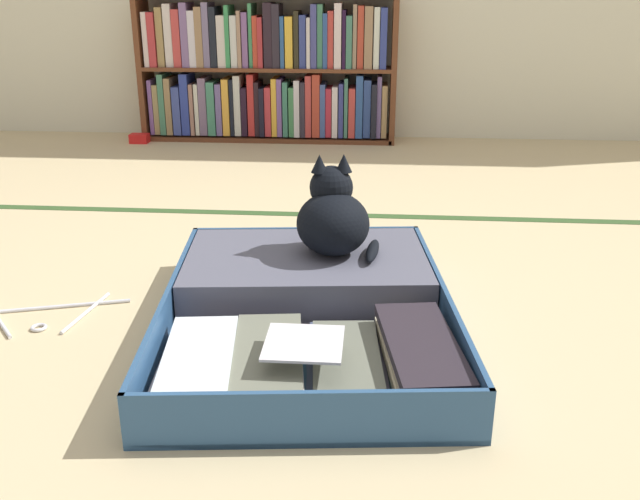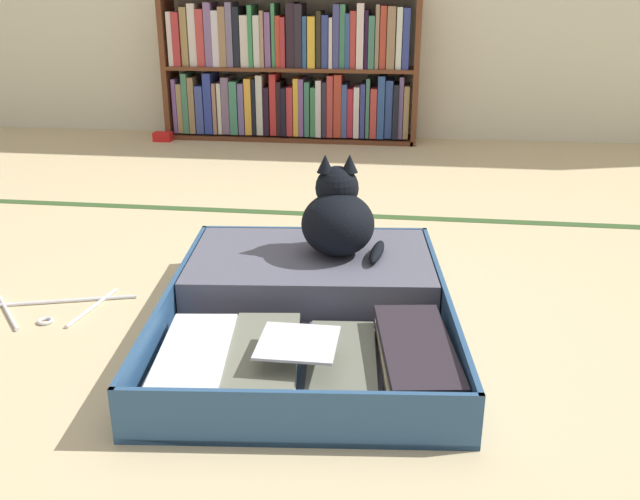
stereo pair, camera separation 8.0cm
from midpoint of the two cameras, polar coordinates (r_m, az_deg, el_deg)
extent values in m
plane|color=#CEB98A|center=(1.81, -2.15, -5.80)|extent=(10.00, 10.00, 0.00)
cube|color=#335327|center=(2.64, 1.11, 2.97)|extent=(4.80, 0.05, 0.00)
cube|color=brown|center=(4.11, -11.74, 14.61)|extent=(0.03, 0.22, 0.79)
cube|color=brown|center=(3.89, 8.56, 14.47)|extent=(0.03, 0.22, 0.79)
cube|color=brown|center=(4.00, -1.80, 9.29)|extent=(1.38, 0.22, 0.02)
cube|color=brown|center=(3.94, -1.87, 14.75)|extent=(1.35, 0.22, 0.02)
cube|color=#754F94|center=(4.13, -10.96, 11.71)|extent=(0.02, 0.19, 0.30)
cube|color=#9B8556|center=(4.12, -10.56, 11.55)|extent=(0.03, 0.19, 0.27)
cube|color=#3E775A|center=(4.10, -10.13, 11.94)|extent=(0.03, 0.19, 0.33)
cube|color=#91744D|center=(4.09, -9.63, 11.80)|extent=(0.03, 0.19, 0.31)
cube|color=#3A4994|center=(4.08, -9.00, 11.49)|extent=(0.04, 0.19, 0.26)
cube|color=#2A3A95|center=(4.07, -8.34, 11.99)|extent=(0.04, 0.19, 0.33)
cube|color=#9B6F60|center=(4.06, -7.81, 11.61)|extent=(0.02, 0.19, 0.28)
cube|color=silver|center=(4.06, -7.41, 11.62)|extent=(0.02, 0.19, 0.28)
cube|color=slate|center=(4.05, -6.93, 11.86)|extent=(0.04, 0.19, 0.31)
cube|color=#3D8165|center=(4.03, -6.28, 11.70)|extent=(0.04, 0.19, 0.29)
cube|color=slate|center=(4.02, -5.67, 11.63)|extent=(0.03, 0.19, 0.28)
cube|color=gold|center=(4.01, -5.10, 11.82)|extent=(0.04, 0.19, 0.31)
cube|color=black|center=(4.01, -4.63, 11.80)|extent=(0.02, 0.19, 0.31)
cube|color=silver|center=(4.00, -4.18, 11.96)|extent=(0.04, 0.19, 0.33)
cube|color=black|center=(4.00, -3.64, 11.49)|extent=(0.03, 0.19, 0.26)
cube|color=red|center=(3.99, -3.09, 12.01)|extent=(0.04, 0.19, 0.34)
cube|color=black|center=(3.98, -2.62, 11.70)|extent=(0.02, 0.19, 0.29)
cube|color=black|center=(3.97, -2.23, 11.45)|extent=(0.03, 0.19, 0.26)
cube|color=#C1363E|center=(3.97, -1.73, 11.49)|extent=(0.03, 0.19, 0.27)
cube|color=gold|center=(3.96, -1.22, 11.81)|extent=(0.03, 0.19, 0.31)
cube|color=#775397|center=(3.96, -0.79, 11.79)|extent=(0.03, 0.19, 0.31)
cube|color=#38755F|center=(3.95, -0.32, 11.67)|extent=(0.03, 0.19, 0.30)
cube|color=#3E7F4D|center=(3.95, 0.17, 11.45)|extent=(0.03, 0.19, 0.27)
cube|color=silver|center=(3.94, 0.61, 11.71)|extent=(0.03, 0.19, 0.31)
cube|color=#27232E|center=(3.93, 1.09, 11.64)|extent=(0.03, 0.19, 0.30)
cube|color=#B83B39|center=(3.93, 1.55, 11.88)|extent=(0.03, 0.19, 0.33)
cube|color=#B13A29|center=(3.93, 2.17, 11.91)|extent=(0.04, 0.19, 0.34)
cube|color=#3A508B|center=(3.93, 2.72, 11.52)|extent=(0.03, 0.19, 0.29)
cube|color=#BE2B3D|center=(3.94, 3.19, 11.36)|extent=(0.03, 0.19, 0.26)
cube|color=silver|center=(3.92, 3.71, 11.39)|extent=(0.03, 0.19, 0.27)
cube|color=navy|center=(3.92, 4.20, 11.50)|extent=(0.02, 0.19, 0.29)
cube|color=#3E7361|center=(3.92, 4.62, 11.70)|extent=(0.02, 0.19, 0.32)
cube|color=#BB3D39|center=(3.92, 5.08, 11.29)|extent=(0.03, 0.19, 0.27)
cube|color=#2D4F8D|center=(3.91, 5.70, 11.75)|extent=(0.04, 0.19, 0.33)
cube|color=#2E488B|center=(3.92, 6.33, 11.59)|extent=(0.04, 0.19, 0.31)
cube|color=black|center=(3.91, 6.88, 11.38)|extent=(0.03, 0.19, 0.29)
cube|color=slate|center=(3.92, 7.30, 11.68)|extent=(0.02, 0.19, 0.33)
cube|color=#A38153|center=(3.92, 7.73, 11.32)|extent=(0.03, 0.19, 0.28)
cube|color=silver|center=(4.08, -11.31, 16.74)|extent=(0.03, 0.19, 0.29)
cube|color=#B23135|center=(4.07, -10.83, 16.75)|extent=(0.04, 0.19, 0.28)
cube|color=#9A7D4B|center=(4.06, -10.19, 16.96)|extent=(0.04, 0.19, 0.31)
cube|color=silver|center=(4.05, -9.54, 17.12)|extent=(0.04, 0.19, 0.33)
cube|color=#C03E3D|center=(4.03, -8.91, 16.93)|extent=(0.04, 0.19, 0.30)
cube|color=slate|center=(4.01, -8.29, 17.19)|extent=(0.04, 0.19, 0.33)
cube|color=silver|center=(4.01, -7.70, 16.92)|extent=(0.04, 0.19, 0.29)
cube|color=#947250|center=(3.99, -7.15, 17.08)|extent=(0.04, 0.19, 0.31)
cube|color=slate|center=(3.99, -6.59, 17.25)|extent=(0.03, 0.19, 0.33)
cube|color=black|center=(3.98, -6.03, 17.11)|extent=(0.03, 0.19, 0.31)
cube|color=beige|center=(3.97, -5.39, 16.81)|extent=(0.04, 0.19, 0.27)
cube|color=#368950|center=(3.96, -4.91, 17.18)|extent=(0.02, 0.19, 0.32)
cube|color=silver|center=(3.96, -4.39, 16.83)|extent=(0.04, 0.19, 0.27)
cube|color=#9E7A61|center=(3.94, -3.96, 17.00)|extent=(0.02, 0.19, 0.29)
cube|color=#7B558F|center=(3.95, -3.50, 16.95)|extent=(0.03, 0.19, 0.28)
cube|color=#3B8856|center=(3.95, -3.04, 17.29)|extent=(0.02, 0.19, 0.33)
cube|color=#BE3D2A|center=(3.94, -2.67, 16.83)|extent=(0.03, 0.19, 0.27)
cube|color=#AB2C31|center=(3.93, -2.27, 16.77)|extent=(0.03, 0.19, 0.26)
cube|color=black|center=(3.92, -1.64, 17.31)|extent=(0.04, 0.19, 0.33)
cube|color=#27212A|center=(3.91, -0.99, 17.26)|extent=(0.04, 0.19, 0.33)
cube|color=#2A518A|center=(3.91, -0.49, 16.80)|extent=(0.02, 0.19, 0.27)
cube|color=gold|center=(3.90, 0.06, 16.79)|extent=(0.04, 0.19, 0.26)
cube|color=#2A2618|center=(3.90, 0.65, 17.00)|extent=(0.03, 0.19, 0.29)
cube|color=navy|center=(3.90, 1.17, 16.84)|extent=(0.03, 0.19, 0.27)
cube|color=silver|center=(3.89, 1.64, 16.73)|extent=(0.02, 0.19, 0.26)
cube|color=#3E4080|center=(3.89, 2.07, 17.22)|extent=(0.03, 0.19, 0.33)
cube|color=#3F7E5C|center=(3.90, 2.59, 17.22)|extent=(0.03, 0.19, 0.33)
cube|color=#2B4A88|center=(3.89, 3.01, 16.87)|extent=(0.02, 0.19, 0.28)
cube|color=#C13B34|center=(3.89, 3.45, 16.95)|extent=(0.03, 0.19, 0.29)
cube|color=silver|center=(3.87, 4.04, 17.21)|extent=(0.04, 0.19, 0.33)
cube|color=#23112E|center=(3.87, 4.54, 16.95)|extent=(0.02, 0.19, 0.30)
cube|color=#3E755F|center=(3.87, 4.95, 16.73)|extent=(0.03, 0.19, 0.27)
cube|color=#8F775F|center=(3.88, 5.43, 17.13)|extent=(0.02, 0.19, 0.33)
cube|color=#B83D2A|center=(3.88, 5.90, 17.07)|extent=(0.03, 0.19, 0.32)
cube|color=#967454|center=(3.87, 6.54, 17.02)|extent=(0.04, 0.19, 0.32)
cube|color=silver|center=(3.88, 7.19, 16.97)|extent=(0.03, 0.19, 0.31)
cube|color=navy|center=(3.87, 7.76, 16.92)|extent=(0.04, 0.19, 0.31)
cube|color=#2B517D|center=(1.54, 0.04, -10.65)|extent=(0.74, 0.54, 0.01)
cube|color=#2B517D|center=(1.32, -0.25, -13.79)|extent=(0.69, 0.08, 0.12)
cube|color=#2B517D|center=(1.56, -12.67, -8.51)|extent=(0.06, 0.47, 0.12)
cube|color=#2B517D|center=(1.55, 12.91, -8.87)|extent=(0.06, 0.47, 0.12)
cube|color=#4F4C58|center=(1.54, 0.04, -10.33)|extent=(0.71, 0.51, 0.01)
cube|color=#2B517D|center=(1.96, 0.44, -3.49)|extent=(0.74, 0.54, 0.01)
cube|color=#2B517D|center=(2.15, 0.58, 0.33)|extent=(0.69, 0.08, 0.12)
cube|color=#2B517D|center=(1.97, -9.49, -1.89)|extent=(0.06, 0.47, 0.12)
cube|color=#2B517D|center=(1.96, 10.45, -2.11)|extent=(0.06, 0.47, 0.12)
cube|color=#4F4C58|center=(1.95, 0.44, -3.22)|extent=(0.71, 0.51, 0.01)
cylinder|color=black|center=(1.74, 0.27, -6.30)|extent=(0.67, 0.08, 0.02)
cube|color=tan|center=(1.55, -9.23, -9.67)|extent=(0.18, 0.40, 0.02)
cube|color=slate|center=(1.55, -9.01, -8.79)|extent=(0.18, 0.35, 0.02)
cube|color=silver|center=(1.54, -8.85, -8.34)|extent=(0.19, 0.36, 0.01)
cube|color=navy|center=(1.53, -2.85, -9.93)|extent=(0.19, 0.40, 0.02)
cube|color=white|center=(1.53, -3.21, -9.20)|extent=(0.20, 0.40, 0.02)
cube|color=slate|center=(1.53, -3.21, -8.54)|extent=(0.19, 0.39, 0.01)
cube|color=#3E4A67|center=(1.54, 2.88, -9.74)|extent=(0.18, 0.41, 0.02)
cube|color=#666A5B|center=(1.52, 3.34, -9.38)|extent=(0.18, 0.40, 0.01)
cube|color=#1B2929|center=(1.55, 9.47, -10.01)|extent=(0.18, 0.38, 0.01)
cube|color=tan|center=(1.55, 9.38, -9.29)|extent=(0.20, 0.42, 0.02)
cube|color=#BBA98B|center=(1.53, 9.60, -8.80)|extent=(0.20, 0.39, 0.02)
cube|color=#29222A|center=(1.52, 9.49, -7.92)|extent=(0.20, 0.39, 0.02)
cube|color=silver|center=(1.47, -0.27, -7.65)|extent=(0.17, 0.16, 0.01)
cube|color=#555666|center=(1.93, 0.44, -1.86)|extent=(0.70, 0.50, 0.11)
cylinder|color=black|center=(2.15, -4.51, 0.27)|extent=(0.02, 0.02, 0.11)
cylinder|color=black|center=(2.14, 5.67, 0.17)|extent=(0.02, 0.02, 0.11)
cube|color=#EC3C35|center=(1.36, 8.68, -14.49)|extent=(0.04, 0.01, 0.03)
cube|color=#2E8A3B|center=(1.33, 8.98, -12.78)|extent=(0.03, 0.01, 0.03)
ellipsoid|color=black|center=(1.89, 2.69, 2.14)|extent=(0.23, 0.25, 0.17)
ellipsoid|color=black|center=(1.96, 2.53, 1.62)|extent=(0.15, 0.10, 0.10)
sphere|color=black|center=(1.91, 2.62, 5.14)|extent=(0.12, 0.12, 0.12)
cone|color=black|center=(1.89, 3.68, 7.14)|extent=(0.05, 0.05, 0.05)
cone|color=black|center=(1.89, 1.66, 7.14)|extent=(0.05, 0.05, 0.05)
sphere|color=yellow|center=(1.96, 3.14, 5.74)|extent=(0.02, 0.02, 0.02)
sphere|color=yellow|center=(1.96, 1.87, 5.74)|extent=(0.02, 0.02, 0.02)
ellipsoid|color=black|center=(1.89, 5.93, -0.16)|extent=(0.05, 0.16, 0.03)
cylinder|color=silver|center=(2.02, -20.00, -4.03)|extent=(0.42, 0.14, 0.01)
cylinder|color=silver|center=(1.96, -17.09, -4.49)|extent=(0.04, 0.24, 0.01)
cylinder|color=silver|center=(2.01, -23.33, -4.74)|extent=(0.17, 0.19, 0.01)
torus|color=silver|center=(1.92, -20.60, -5.51)|extent=(0.05, 0.05, 0.01)
cube|color=red|center=(4.03, -12.26, 9.12)|extent=(0.10, 0.07, 0.05)
camera|label=1|loc=(0.04, -88.60, 0.53)|focal=38.82mm
camera|label=2|loc=(0.04, 91.40, -0.53)|focal=38.82mm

